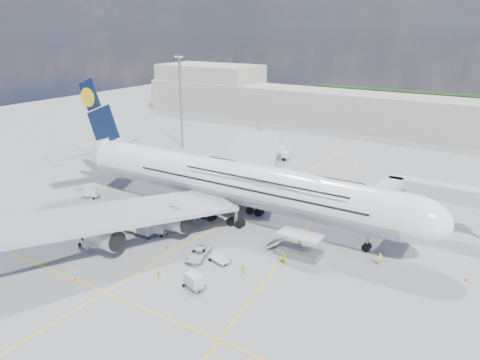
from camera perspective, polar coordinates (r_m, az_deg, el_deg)
The scene contains 31 objects.
ground at distance 77.97m, azimuth -5.11°, elevation -6.92°, with size 300.00×300.00×0.00m, color gray.
taxi_line_main at distance 77.97m, azimuth -5.11°, elevation -6.91°, with size 0.25×220.00×0.01m, color yellow.
taxi_line_cross at distance 65.28m, azimuth -16.12°, elevation -13.03°, with size 120.00×0.25×0.01m, color yellow.
taxi_line_diag at distance 79.15m, azimuth 7.52°, elevation -6.60°, with size 0.25×100.00×0.01m, color yellow.
airliner at distance 82.80m, azimuth -0.90°, elevation -0.18°, with size 77.26×79.15×23.71m.
jet_bridge at distance 81.99m, azimuth 21.09°, elevation -1.66°, with size 18.80×12.10×8.50m.
cargo_loader at distance 71.73m, azimuth 7.15°, elevation -8.25°, with size 8.53×3.20×3.67m.
light_mast at distance 132.19m, azimuth -7.23°, elevation 9.56°, with size 3.00×0.70×25.50m.
terminal at distance 158.98m, azimuth 16.30°, elevation 7.82°, with size 180.00×16.00×12.00m, color #B2AD9E.
hangar at distance 194.03m, azimuth -3.65°, elevation 11.21°, with size 40.00×22.00×18.00m, color #B2AD9E.
dolly_row_a at distance 81.47m, azimuth -12.98°, elevation -5.96°, with size 2.72×1.70×0.37m.
dolly_row_b at distance 79.23m, azimuth -11.49°, elevation -5.88°, with size 3.43×1.83×2.17m.
dolly_row_c at distance 79.30m, azimuth -9.94°, elevation -5.86°, with size 3.43×2.71×1.92m.
dolly_back at distance 98.96m, azimuth -17.69°, elevation -1.41°, with size 3.88×3.21×2.17m.
dolly_nose_far at distance 63.55m, azimuth -5.64°, elevation -12.12°, with size 3.55×2.61×2.01m.
dolly_nose_near at distance 69.90m, azimuth -2.46°, elevation -9.67°, with size 3.71×2.69×0.49m.
baggage_tug at distance 78.08m, azimuth -18.27°, elevation -7.23°, with size 2.78×1.76×1.61m.
catering_truck_inner at distance 108.36m, azimuth 1.71°, elevation 1.53°, with size 6.56×3.04×3.80m.
catering_truck_outer at distance 121.32m, azimuth 4.61°, elevation 3.27°, with size 6.31×3.22×3.59m.
service_van at distance 70.96m, azimuth -5.15°, elevation -8.93°, with size 2.53×5.48×1.52m, color silver.
crew_nose at distance 71.72m, azimuth 16.70°, elevation -9.22°, with size 0.69×0.45×1.89m, color #DAEF19.
crew_loader at distance 69.30m, azimuth 5.33°, elevation -9.48°, with size 0.92×0.71×1.89m, color #CCDF17.
crew_wing at distance 82.19m, azimuth -8.17°, elevation -5.03°, with size 0.97×0.40×1.65m, color #AFFF1A.
crew_van at distance 66.71m, azimuth 0.47°, elevation -10.75°, with size 0.74×0.48×1.52m, color #9EF419.
crew_tug at distance 66.30m, azimuth -9.79°, elevation -11.21°, with size 1.02×0.59×1.59m, color #D1F319.
cone_nose at distance 72.22m, azimuth 25.86°, elevation -10.81°, with size 0.43×0.43×0.54m.
cone_wing_left_inner at distance 99.14m, azimuth -3.77°, elevation -1.05°, with size 0.48×0.48×0.61m.
cone_wing_left_outer at distance 103.06m, azimuth 0.50°, elevation -0.27°, with size 0.39×0.39×0.49m.
cone_wing_right_inner at distance 74.67m, azimuth -8.92°, elevation -8.03°, with size 0.47×0.47×0.60m.
cone_wing_right_outer at distance 69.22m, azimuth -19.49°, elevation -11.25°, with size 0.40×0.40×0.51m.
cone_tail at distance 104.33m, azimuth -15.18°, elevation -0.69°, with size 0.42×0.42×0.53m.
Camera 1 is at (43.56, -55.44, 33.30)m, focal length 35.00 mm.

